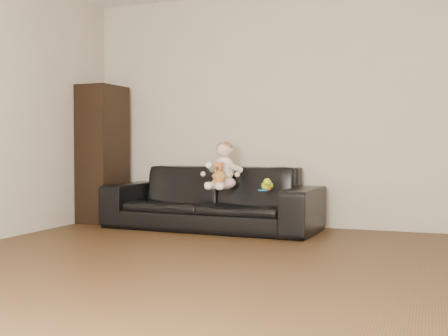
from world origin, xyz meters
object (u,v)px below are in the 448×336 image
at_px(sofa, 212,198).
at_px(toy_blue_disc, 263,190).
at_px(teddy_bear, 219,173).
at_px(toy_rattle, 268,187).
at_px(toy_green, 267,186).
at_px(baby, 224,168).
at_px(cabinet, 103,154).

relative_size(sofa, toy_blue_disc, 22.11).
xyz_separation_m(teddy_bear, toy_rattle, (0.48, 0.11, -0.14)).
bearing_deg(toy_green, baby, 178.35).
xyz_separation_m(teddy_bear, toy_blue_disc, (0.43, 0.10, -0.16)).
bearing_deg(cabinet, teddy_bear, -10.23).
bearing_deg(toy_blue_disc, baby, 173.34).
relative_size(baby, toy_rattle, 6.98).
distance_m(baby, teddy_bear, 0.16).
relative_size(cabinet, toy_rattle, 22.29).
bearing_deg(toy_green, teddy_bear, -163.44).
bearing_deg(toy_green, sofa, 168.19).
height_order(teddy_bear, toy_blue_disc, teddy_bear).
height_order(sofa, cabinet, cabinet).
distance_m(sofa, toy_rattle, 0.71).
height_order(sofa, teddy_bear, teddy_bear).
bearing_deg(toy_green, toy_rattle, -52.03).
height_order(teddy_bear, toy_rattle, teddy_bear).
relative_size(sofa, toy_rattle, 31.97).
bearing_deg(toy_rattle, toy_blue_disc, -163.58).
xyz_separation_m(sofa, cabinet, (-1.41, 0.10, 0.46)).
bearing_deg(baby, teddy_bear, -71.71).
distance_m(sofa, teddy_bear, 0.43).
relative_size(cabinet, toy_green, 11.09).
relative_size(sofa, toy_green, 15.91).
relative_size(teddy_bear, toy_blue_disc, 2.23).
xyz_separation_m(sofa, toy_green, (0.66, -0.14, 0.15)).
bearing_deg(toy_blue_disc, sofa, 164.32).
distance_m(baby, toy_rattle, 0.53).
bearing_deg(teddy_bear, baby, 103.00).
bearing_deg(toy_blue_disc, cabinet, 172.29).
bearing_deg(toy_rattle, toy_green, 127.97).
bearing_deg(cabinet, baby, -5.04).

